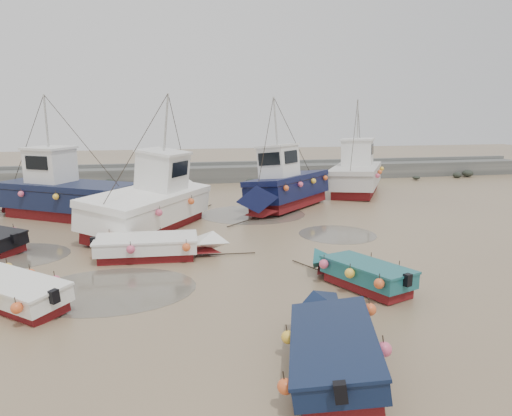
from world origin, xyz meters
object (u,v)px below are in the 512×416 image
(dinghy_5, at_px, (157,244))
(cabin_boat_1, at_px, (154,201))
(cabin_boat_0, at_px, (58,192))
(dinghy_1, at_px, (337,340))
(dinghy_2, at_px, (358,269))
(dinghy_0, at_px, (7,286))
(cabin_boat_2, at_px, (285,185))
(person, at_px, (141,224))
(cabin_boat_3, at_px, (357,173))

(dinghy_5, height_order, cabin_boat_1, cabin_boat_1)
(dinghy_5, bearing_deg, cabin_boat_0, -147.73)
(dinghy_1, bearing_deg, dinghy_2, 78.40)
(dinghy_0, height_order, cabin_boat_1, cabin_boat_1)
(dinghy_1, height_order, dinghy_5, same)
(cabin_boat_2, bearing_deg, person, 60.11)
(dinghy_2, bearing_deg, cabin_boat_3, 43.73)
(dinghy_5, height_order, cabin_boat_2, cabin_boat_2)
(dinghy_1, distance_m, person, 15.67)
(cabin_boat_1, bearing_deg, cabin_boat_2, 56.70)
(dinghy_5, relative_size, person, 3.59)
(dinghy_2, bearing_deg, dinghy_1, -141.65)
(cabin_boat_0, bearing_deg, cabin_boat_3, -41.33)
(person, bearing_deg, dinghy_2, 106.59)
(cabin_boat_1, distance_m, person, 1.82)
(dinghy_5, bearing_deg, cabin_boat_2, 142.51)
(cabin_boat_0, xyz_separation_m, person, (4.08, -2.62, -1.33))
(dinghy_2, bearing_deg, dinghy_5, 120.63)
(dinghy_2, height_order, cabin_boat_3, cabin_boat_3)
(dinghy_1, xyz_separation_m, cabin_boat_1, (-3.43, 14.05, 0.78))
(dinghy_1, bearing_deg, dinghy_0, 163.95)
(dinghy_0, height_order, dinghy_2, same)
(cabin_boat_2, relative_size, cabin_boat_3, 0.80)
(dinghy_0, xyz_separation_m, dinghy_2, (10.26, -0.81, 0.02))
(dinghy_5, relative_size, cabin_boat_0, 0.66)
(dinghy_0, bearing_deg, dinghy_1, -79.00)
(cabin_boat_0, height_order, cabin_boat_1, same)
(dinghy_0, bearing_deg, dinghy_2, -49.50)
(cabin_boat_3, bearing_deg, dinghy_1, -84.80)
(dinghy_1, relative_size, cabin_boat_3, 0.65)
(dinghy_0, relative_size, person, 2.73)
(cabin_boat_3, bearing_deg, person, -123.83)
(dinghy_1, bearing_deg, cabin_boat_0, 132.64)
(cabin_boat_2, height_order, person, cabin_boat_2)
(cabin_boat_0, relative_size, person, 5.43)
(dinghy_5, bearing_deg, dinghy_2, 56.95)
(dinghy_2, distance_m, dinghy_5, 7.54)
(cabin_boat_0, height_order, cabin_boat_2, same)
(person, bearing_deg, cabin_boat_3, -169.31)
(dinghy_2, xyz_separation_m, cabin_boat_2, (1.35, 12.82, 0.80))
(dinghy_0, distance_m, cabin_boat_0, 12.54)
(cabin_boat_0, bearing_deg, cabin_boat_2, -56.92)
(dinghy_5, height_order, cabin_boat_0, cabin_boat_0)
(cabin_boat_2, bearing_deg, cabin_boat_0, 42.78)
(cabin_boat_0, xyz_separation_m, cabin_boat_1, (4.73, -3.69, -0.01))
(dinghy_1, distance_m, cabin_boat_1, 14.49)
(dinghy_2, relative_size, person, 2.90)
(dinghy_2, height_order, cabin_boat_2, cabin_boat_2)
(cabin_boat_1, relative_size, cabin_boat_3, 1.03)
(cabin_boat_0, xyz_separation_m, cabin_boat_2, (12.01, -0.50, 0.04))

